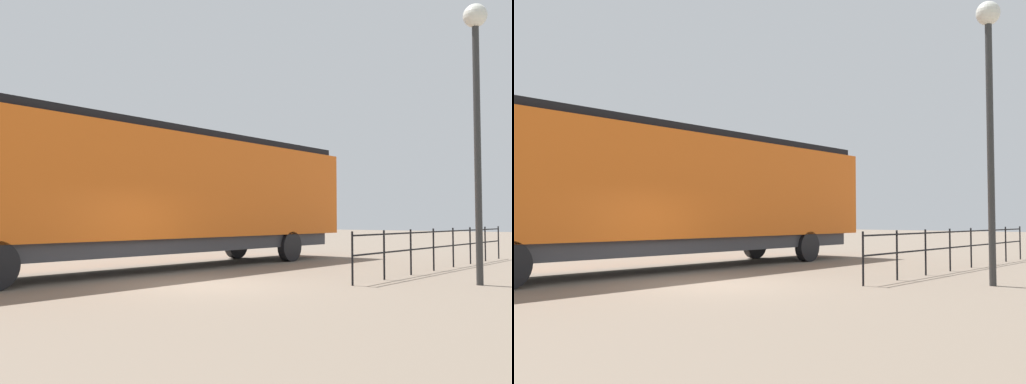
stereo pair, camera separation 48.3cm
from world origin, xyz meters
The scene contains 4 objects.
ground_plane centered at (0.00, 0.00, 0.00)m, with size 120.00×120.00×0.00m, color #756656.
locomotive centered at (-3.99, 2.39, 2.43)m, with size 2.92×17.16×4.37m.
lamp_post centered at (5.14, 4.17, 4.93)m, with size 0.57×0.57×6.78m.
platform_fence centered at (2.85, 7.88, 0.82)m, with size 0.05×11.51×1.28m.
Camera 2 is at (9.91, -9.29, 1.58)m, focal length 39.56 mm.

